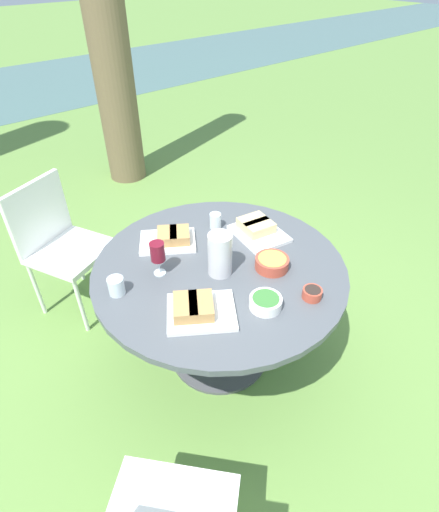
{
  "coord_description": "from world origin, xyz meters",
  "views": [
    {
      "loc": [
        -1.05,
        -1.18,
        1.98
      ],
      "look_at": [
        0.0,
        0.0,
        0.76
      ],
      "focal_mm": 28.0,
      "sensor_mm": 36.0,
      "label": 1
    }
  ],
  "objects": [
    {
      "name": "dining_table",
      "position": [
        0.0,
        0.0,
        0.59
      ],
      "size": [
        1.29,
        1.29,
        0.7
      ],
      "color": "#4C4C51",
      "rests_on": "ground_plane"
    },
    {
      "name": "chair_near_left",
      "position": [
        -0.44,
        1.04,
        0.52
      ],
      "size": [
        0.57,
        0.56,
        0.89
      ],
      "color": "white",
      "rests_on": "ground_plane"
    },
    {
      "name": "cup_water_near",
      "position": [
        0.21,
        0.28,
        0.75
      ],
      "size": [
        0.07,
        0.07,
        0.09
      ],
      "color": "silver",
      "rests_on": "dining_table"
    },
    {
      "name": "platter_bread_main",
      "position": [
        0.35,
        0.07,
        0.73
      ],
      "size": [
        0.3,
        0.34,
        0.08
      ],
      "color": "white",
      "rests_on": "dining_table"
    },
    {
      "name": "cup_water_far",
      "position": [
        -0.49,
        0.16,
        0.74
      ],
      "size": [
        0.08,
        0.08,
        0.09
      ],
      "color": "silver",
      "rests_on": "dining_table"
    },
    {
      "name": "water_pitcher",
      "position": [
        -0.03,
        -0.04,
        0.81
      ],
      "size": [
        0.13,
        0.12,
        0.22
      ],
      "color": "silver",
      "rests_on": "dining_table"
    },
    {
      "name": "bowl_olives",
      "position": [
        0.16,
        -0.46,
        0.73
      ],
      "size": [
        0.09,
        0.09,
        0.05
      ],
      "color": "#B74733",
      "rests_on": "dining_table"
    },
    {
      "name": "bowl_fries",
      "position": [
        0.18,
        -0.19,
        0.73
      ],
      "size": [
        0.17,
        0.17,
        0.06
      ],
      "color": "#B74733",
      "rests_on": "dining_table"
    },
    {
      "name": "platter_sandwich_side",
      "position": [
        -0.07,
        0.32,
        0.73
      ],
      "size": [
        0.37,
        0.35,
        0.07
      ],
      "color": "white",
      "rests_on": "dining_table"
    },
    {
      "name": "platter_charcuterie",
      "position": [
        -0.3,
        -0.19,
        0.73
      ],
      "size": [
        0.39,
        0.38,
        0.07
      ],
      "color": "white",
      "rests_on": "dining_table"
    },
    {
      "name": "bowl_salad",
      "position": [
        -0.04,
        -0.36,
        0.73
      ],
      "size": [
        0.15,
        0.15,
        0.06
      ],
      "color": "white",
      "rests_on": "dining_table"
    },
    {
      "name": "ground_plane",
      "position": [
        0.0,
        0.0,
        0.0
      ],
      "size": [
        40.0,
        40.0,
        0.0
      ],
      "primitive_type": "plane",
      "color": "#668E42"
    },
    {
      "name": "wine_glass",
      "position": [
        -0.26,
        0.15,
        0.83
      ],
      "size": [
        0.07,
        0.07,
        0.18
      ],
      "color": "silver",
      "rests_on": "dining_table"
    }
  ]
}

